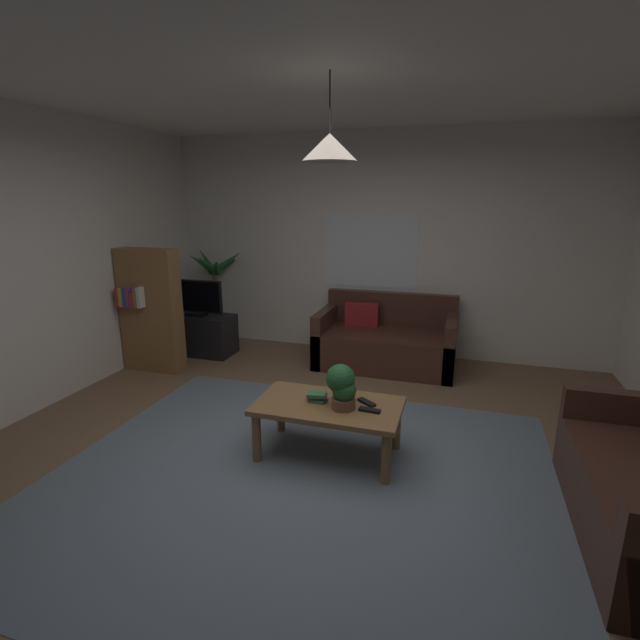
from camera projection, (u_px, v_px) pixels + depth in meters
floor at (308, 466)px, 3.50m from camera, size 5.43×5.63×0.02m
rug at (299, 479)px, 3.31m from camera, size 3.53×3.10×0.01m
wall_back at (381, 246)px, 5.78m from camera, size 5.55×0.06×2.72m
ceiling at (305, 61)px, 2.80m from camera, size 5.43×5.63×0.02m
window_pane at (370, 251)px, 5.80m from camera, size 1.17×0.01×0.91m
couch_under_window at (386, 343)px, 5.52m from camera, size 1.59×0.86×0.82m
coffee_table at (328, 412)px, 3.55m from camera, size 1.10×0.61×0.43m
book_on_table_0 at (318, 400)px, 3.57m from camera, size 0.14×0.11×0.02m
book_on_table_1 at (318, 397)px, 3.58m from camera, size 0.17×0.13×0.02m
book_on_table_2 at (317, 395)px, 3.57m from camera, size 0.16×0.12×0.03m
remote_on_table_0 at (367, 402)px, 3.53m from camera, size 0.16×0.14×0.02m
remote_on_table_1 at (370, 410)px, 3.40m from camera, size 0.16×0.06×0.02m
potted_plant_on_table at (342, 386)px, 3.43m from camera, size 0.23×0.22×0.33m
tv_stand at (199, 334)px, 5.96m from camera, size 0.90×0.44×0.50m
tv at (196, 298)px, 5.82m from camera, size 0.72×0.16×0.45m
potted_palm_corner at (217, 298)px, 6.39m from camera, size 0.78×0.73×1.30m
bookshelf_corner at (150, 310)px, 5.28m from camera, size 0.70×0.31×1.40m
pendant_lamp at (330, 147)px, 3.07m from camera, size 0.37×0.37×0.55m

